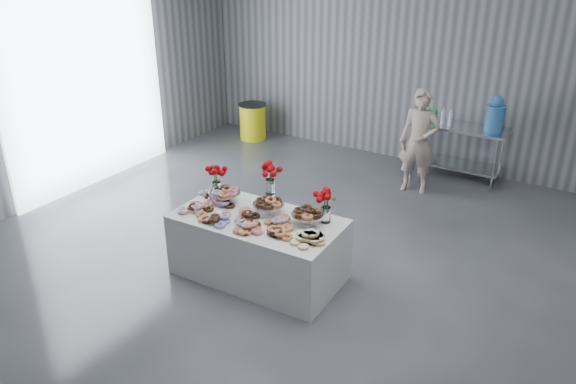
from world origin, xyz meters
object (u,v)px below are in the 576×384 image
Objects in this scene: water_jug at (495,115)px; person at (419,142)px; display_table at (259,247)px; trash_barrel at (253,121)px; prep_table at (458,142)px.

person is (-0.88, -0.81, -0.35)m from water_jug.
water_jug reaches higher than display_table.
display_table is 3.43× the size of water_jug.
trash_barrel is (-3.54, 0.68, -0.46)m from person.
trash_barrel is (-3.92, -0.12, -0.27)m from prep_table.
person is (0.71, 3.25, 0.43)m from display_table.
water_jug is at bearing -0.00° from prep_table.
person is at bearing -115.04° from prep_table.
person reaches higher than display_table.
display_table is at bearing -109.24° from person.
trash_barrel is (-2.83, 3.94, -0.03)m from display_table.
water_jug is at bearing 1.61° from trash_barrel.
display_table is at bearing -105.00° from prep_table.
water_jug is 4.50m from trash_barrel.
water_jug is 0.80× the size of trash_barrel.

